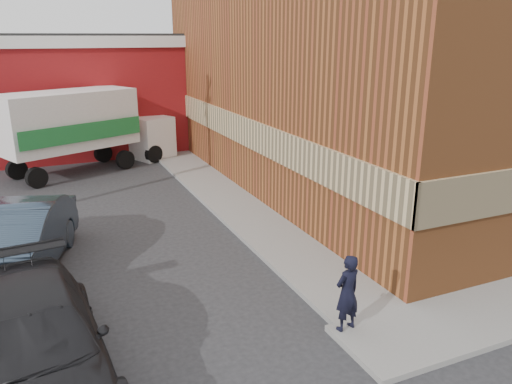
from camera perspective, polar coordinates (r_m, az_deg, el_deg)
name	(u,v)px	position (r m, az deg, el deg)	size (l,w,h in m)	color
ground	(346,325)	(10.43, 10.27, -14.72)	(90.00, 90.00, 0.00)	#28282B
brick_building	(406,57)	(21.20, 16.82, 14.51)	(14.25, 18.25, 9.36)	#955026
sidewalk_west	(220,193)	(18.04, -4.09, -0.17)	(1.80, 18.00, 0.12)	gray
warehouse	(14,94)	(27.36, -25.90, 10.09)	(16.30, 8.30, 5.60)	maroon
man	(347,293)	(9.71, 10.38, -11.27)	(0.56, 0.37, 1.53)	black
sedan	(16,242)	(13.20, -25.75, -5.14)	(1.75, 5.03, 1.66)	#2C3A4A
suv_b	(34,345)	(9.06, -24.04, -15.72)	(2.18, 5.35, 1.55)	black
box_truck	(84,125)	(22.06, -19.08, 7.24)	(7.11, 4.62, 3.39)	white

